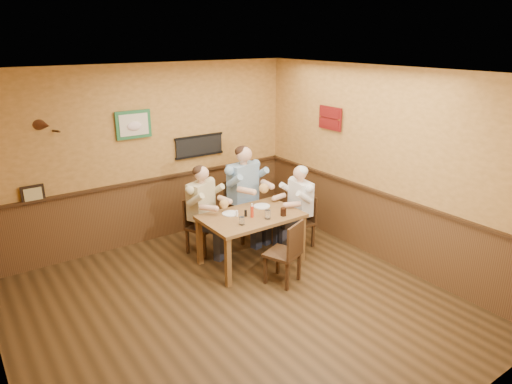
% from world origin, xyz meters
% --- Properties ---
extents(room, '(5.02, 5.03, 2.81)m').
position_xyz_m(room, '(0.14, 0.17, 1.69)').
color(room, '#33210F').
rests_on(room, ground).
extents(dining_table, '(1.40, 0.90, 0.75)m').
position_xyz_m(dining_table, '(0.83, 0.88, 0.66)').
color(dining_table, brown).
rests_on(dining_table, ground).
extents(chair_back_left, '(0.53, 0.53, 0.87)m').
position_xyz_m(chair_back_left, '(0.41, 1.59, 0.44)').
color(chair_back_left, '#3D2613').
rests_on(chair_back_left, ground).
extents(chair_back_right, '(0.51, 0.51, 0.98)m').
position_xyz_m(chair_back_right, '(1.21, 1.66, 0.49)').
color(chair_back_right, '#3D2613').
rests_on(chair_back_right, ground).
extents(chair_right_end, '(0.42, 0.42, 0.83)m').
position_xyz_m(chair_right_end, '(1.78, 0.91, 0.41)').
color(chair_right_end, '#3D2613').
rests_on(chair_right_end, ground).
extents(chair_near_side, '(0.53, 0.53, 0.89)m').
position_xyz_m(chair_near_side, '(0.85, 0.18, 0.44)').
color(chair_near_side, '#3D2613').
rests_on(chair_near_side, ground).
extents(diner_tan_shirt, '(0.76, 0.76, 1.24)m').
position_xyz_m(diner_tan_shirt, '(0.41, 1.59, 0.62)').
color(diner_tan_shirt, beige).
rests_on(diner_tan_shirt, ground).
extents(diner_blue_polo, '(0.73, 0.73, 1.40)m').
position_xyz_m(diner_blue_polo, '(1.21, 1.66, 0.70)').
color(diner_blue_polo, '#799AB6').
rests_on(diner_blue_polo, ground).
extents(diner_white_elder, '(0.60, 0.60, 1.18)m').
position_xyz_m(diner_white_elder, '(1.78, 0.91, 0.59)').
color(diner_white_elder, white).
rests_on(diner_white_elder, ground).
extents(water_glass_left, '(0.08, 0.08, 0.11)m').
position_xyz_m(water_glass_left, '(0.53, 0.67, 0.81)').
color(water_glass_left, silver).
rests_on(water_glass_left, dining_table).
extents(water_glass_mid, '(0.11, 0.11, 0.13)m').
position_xyz_m(water_glass_mid, '(0.94, 0.64, 0.81)').
color(water_glass_mid, white).
rests_on(water_glass_mid, dining_table).
extents(cola_tumbler, '(0.11, 0.11, 0.11)m').
position_xyz_m(cola_tumbler, '(1.19, 0.60, 0.81)').
color(cola_tumbler, black).
rests_on(cola_tumbler, dining_table).
extents(hot_sauce_bottle, '(0.06, 0.06, 0.18)m').
position_xyz_m(hot_sauce_bottle, '(0.79, 0.80, 0.84)').
color(hot_sauce_bottle, red).
rests_on(hot_sauce_bottle, dining_table).
extents(salt_shaker, '(0.04, 0.04, 0.09)m').
position_xyz_m(salt_shaker, '(0.64, 0.96, 0.79)').
color(salt_shaker, white).
rests_on(salt_shaker, dining_table).
extents(pepper_shaker, '(0.05, 0.05, 0.09)m').
position_xyz_m(pepper_shaker, '(0.74, 0.88, 0.80)').
color(pepper_shaker, black).
rests_on(pepper_shaker, dining_table).
extents(plate_far_left, '(0.24, 0.24, 0.02)m').
position_xyz_m(plate_far_left, '(0.61, 1.08, 0.76)').
color(plate_far_left, white).
rests_on(plate_far_left, dining_table).
extents(plate_far_right, '(0.26, 0.26, 0.02)m').
position_xyz_m(plate_far_right, '(1.15, 1.06, 0.76)').
color(plate_far_right, white).
rests_on(plate_far_right, dining_table).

